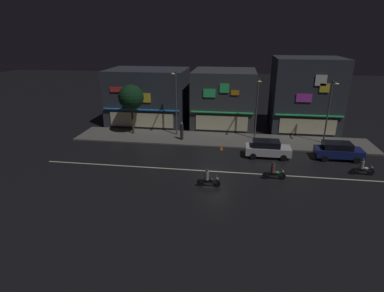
{
  "coord_description": "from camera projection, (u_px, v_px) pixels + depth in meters",
  "views": [
    {
      "loc": [
        1.61,
        -24.67,
        11.46
      ],
      "look_at": [
        -2.35,
        2.67,
        1.28
      ],
      "focal_mm": 28.9,
      "sensor_mm": 36.0,
      "label": 1
    }
  ],
  "objects": [
    {
      "name": "pedestrian_on_sidewalk",
      "position": [
        182.0,
        132.0,
        34.45
      ],
      "size": [
        0.36,
        0.36,
        1.98
      ],
      "rotation": [
        0.0,
        0.0,
        2.75
      ],
      "color": "#232328",
      "rests_on": "sidewalk_far"
    },
    {
      "name": "motorcycle_lead",
      "position": [
        208.0,
        179.0,
        24.22
      ],
      "size": [
        1.9,
        0.6,
        1.52
      ],
      "rotation": [
        0.0,
        0.0,
        3.13
      ],
      "color": "black",
      "rests_on": "ground"
    },
    {
      "name": "street_tree",
      "position": [
        131.0,
        97.0,
        35.39
      ],
      "size": [
        2.91,
        2.91,
        5.81
      ],
      "color": "#473323",
      "rests_on": "sidewalk_far"
    },
    {
      "name": "motorcycle_following",
      "position": [
        363.0,
        168.0,
        26.23
      ],
      "size": [
        1.9,
        0.6,
        1.52
      ],
      "rotation": [
        0.0,
        0.0,
        -0.01
      ],
      "color": "black",
      "rests_on": "ground"
    },
    {
      "name": "traffic_cone",
      "position": [
        221.0,
        147.0,
        32.01
      ],
      "size": [
        0.36,
        0.36,
        0.55
      ],
      "primitive_type": "cone",
      "color": "orange",
      "rests_on": "ground"
    },
    {
      "name": "sidewalk_far",
      "position": [
        220.0,
        139.0,
        34.99
      ],
      "size": [
        32.94,
        4.91,
        0.14
      ],
      "primitive_type": "cube",
      "color": "#5B5954",
      "rests_on": "ground"
    },
    {
      "name": "ground_plane",
      "position": [
        214.0,
        171.0,
        27.09
      ],
      "size": [
        140.0,
        140.0,
        0.0
      ],
      "primitive_type": "plane",
      "color": "black"
    },
    {
      "name": "storefront_right_block",
      "position": [
        305.0,
        94.0,
        37.61
      ],
      "size": [
        7.88,
        6.96,
        8.73
      ],
      "color": "#2D333D",
      "rests_on": "ground"
    },
    {
      "name": "streetlamp_east",
      "position": [
        329.0,
        107.0,
        32.14
      ],
      "size": [
        0.44,
        1.64,
        6.77
      ],
      "color": "#47494C",
      "rests_on": "sidewalk_far"
    },
    {
      "name": "streetlamp_west",
      "position": [
        176.0,
        98.0,
        34.77
      ],
      "size": [
        0.44,
        1.64,
        7.39
      ],
      "color": "#47494C",
      "rests_on": "sidewalk_far"
    },
    {
      "name": "motorcycle_opposite_lane",
      "position": [
        274.0,
        172.0,
        25.46
      ],
      "size": [
        1.9,
        0.6,
        1.52
      ],
      "rotation": [
        0.0,
        0.0,
        3.05
      ],
      "color": "black",
      "rests_on": "ground"
    },
    {
      "name": "parked_car_near_kerb",
      "position": [
        267.0,
        148.0,
        29.99
      ],
      "size": [
        4.3,
        1.98,
        1.67
      ],
      "color": "silver",
      "rests_on": "ground"
    },
    {
      "name": "storefront_center_block",
      "position": [
        224.0,
        98.0,
        39.6
      ],
      "size": [
        7.72,
        7.75,
        7.07
      ],
      "color": "#383A3F",
      "rests_on": "ground"
    },
    {
      "name": "lane_divider_stripe",
      "position": [
        214.0,
        171.0,
        27.09
      ],
      "size": [
        31.29,
        0.16,
        0.01
      ],
      "primitive_type": "cube",
      "color": "beige",
      "rests_on": "ground"
    },
    {
      "name": "parked_car_trailing",
      "position": [
        338.0,
        151.0,
        29.46
      ],
      "size": [
        4.3,
        1.98,
        1.67
      ],
      "rotation": [
        0.0,
        0.0,
        3.14
      ],
      "color": "navy",
      "rests_on": "ground"
    },
    {
      "name": "streetlamp_mid",
      "position": [
        257.0,
        104.0,
        33.51
      ],
      "size": [
        0.44,
        1.64,
        6.78
      ],
      "color": "#47494C",
      "rests_on": "sidewalk_far"
    },
    {
      "name": "storefront_left_block",
      "position": [
        148.0,
        96.0,
        40.68
      ],
      "size": [
        10.01,
        7.22,
        7.07
      ],
      "color": "#2D333D",
      "rests_on": "ground"
    }
  ]
}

